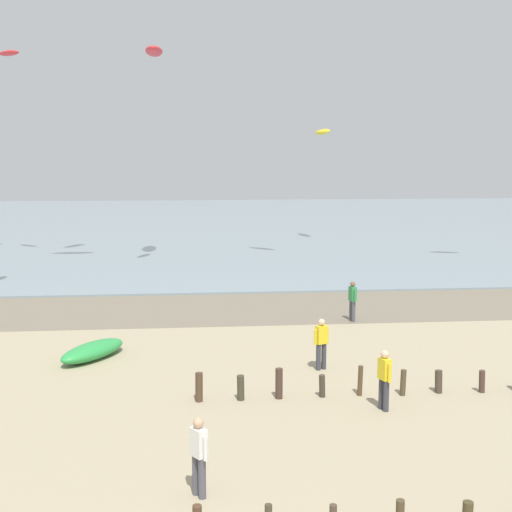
{
  "coord_description": "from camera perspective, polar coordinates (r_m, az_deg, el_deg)",
  "views": [
    {
      "loc": [
        0.21,
        -8.25,
        7.06
      ],
      "look_at": [
        2.07,
        11.79,
        4.08
      ],
      "focal_mm": 48.79,
      "sensor_mm": 36.0,
      "label": 1
    }
  ],
  "objects": [
    {
      "name": "wet_sand_strip",
      "position": [
        31.91,
        -5.57,
        -4.39
      ],
      "size": [
        120.0,
        6.64,
        0.01
      ],
      "primitive_type": "cube",
      "color": "#7A6D59",
      "rests_on": "ground"
    },
    {
      "name": "person_left_flank",
      "position": [
        29.73,
        7.92,
        -3.58
      ],
      "size": [
        0.3,
        0.55,
        1.71
      ],
      "color": "#4C4C56",
      "rests_on": "ground"
    },
    {
      "name": "groyne_mid",
      "position": [
        21.16,
        10.93,
        -10.12
      ],
      "size": [
        12.22,
        0.34,
        0.91
      ],
      "color": "#4A3626",
      "rests_on": "ground"
    },
    {
      "name": "person_far_down_beach",
      "position": [
        19.78,
        10.47,
        -9.82
      ],
      "size": [
        0.33,
        0.54,
        1.71
      ],
      "color": "#383842",
      "rests_on": "ground"
    },
    {
      "name": "kite_aloft_11",
      "position": [
        48.59,
        -19.6,
        15.41
      ],
      "size": [
        1.89,
        1.83,
        0.4
      ],
      "primitive_type": "ellipsoid",
      "rotation": [
        0.15,
        0.0,
        2.39
      ],
      "color": "red"
    },
    {
      "name": "kite_aloft_1",
      "position": [
        44.74,
        -8.36,
        16.28
      ],
      "size": [
        1.05,
        3.23,
        0.52
      ],
      "primitive_type": "ellipsoid",
      "rotation": [
        0.0,
        0.0,
        1.57
      ],
      "color": "red"
    },
    {
      "name": "person_nearest_camera",
      "position": [
        23.05,
        5.38,
        -7.07
      ],
      "size": [
        0.52,
        0.35,
        1.71
      ],
      "color": "#383842",
      "rests_on": "ground"
    },
    {
      "name": "person_by_waterline",
      "position": [
        14.93,
        -4.71,
        -15.9
      ],
      "size": [
        0.38,
        0.49,
        1.71
      ],
      "color": "#4C4C56",
      "rests_on": "ground"
    },
    {
      "name": "kite_aloft_12",
      "position": [
        55.1,
        5.48,
        10.1
      ],
      "size": [
        1.33,
        2.63,
        0.63
      ],
      "primitive_type": "ellipsoid",
      "rotation": [
        -0.32,
        0.0,
        1.75
      ],
      "color": "yellow"
    },
    {
      "name": "grounded_kite",
      "position": [
        24.92,
        -13.24,
        -7.57
      ],
      "size": [
        2.51,
        2.96,
        0.58
      ],
      "primitive_type": "ellipsoid",
      "rotation": [
        0.0,
        0.0,
        0.96
      ],
      "color": "green",
      "rests_on": "ground"
    },
    {
      "name": "sea",
      "position": [
        69.8,
        -5.46,
        2.63
      ],
      "size": [
        160.0,
        70.0,
        0.1
      ],
      "primitive_type": "cube",
      "color": "#7F939E",
      "rests_on": "ground"
    }
  ]
}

